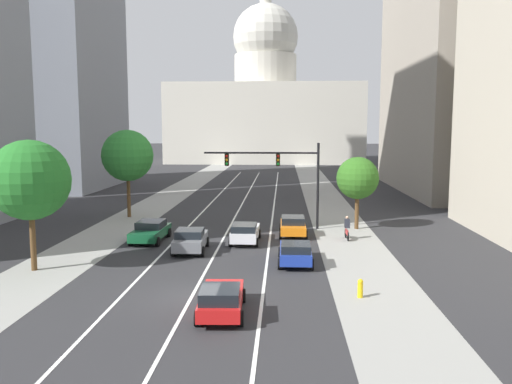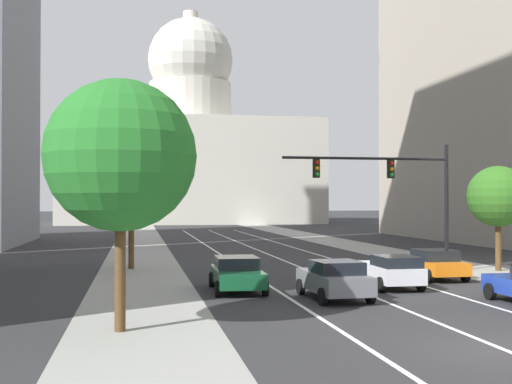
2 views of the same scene
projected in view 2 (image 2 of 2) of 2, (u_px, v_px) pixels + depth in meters
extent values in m
plane|color=#2B2B2D|center=(246.00, 246.00, 55.90)|extent=(400.00, 400.00, 0.00)
cube|color=gray|center=(140.00, 251.00, 49.38)|extent=(4.51, 130.00, 0.01)
cube|color=gray|center=(367.00, 248.00, 52.59)|extent=(4.51, 130.00, 0.01)
cube|color=white|center=(233.00, 262.00, 40.54)|extent=(0.16, 90.00, 0.01)
cube|color=white|center=(286.00, 261.00, 41.15)|extent=(0.16, 90.00, 0.01)
cube|color=white|center=(337.00, 260.00, 41.75)|extent=(0.16, 90.00, 0.01)
cube|color=beige|center=(190.00, 172.00, 115.32)|extent=(43.95, 22.49, 17.77)
cylinder|color=beige|center=(190.00, 103.00, 115.49)|extent=(14.34, 14.34, 6.88)
sphere|color=beige|center=(191.00, 60.00, 115.60)|extent=(14.94, 14.94, 14.94)
cylinder|color=beige|center=(191.00, 22.00, 115.70)|extent=(2.69, 2.69, 3.74)
cylinder|color=black|center=(490.00, 291.00, 25.12)|extent=(0.22, 0.64, 0.64)
cube|color=slate|center=(334.00, 282.00, 25.36)|extent=(2.02, 4.24, 0.70)
cube|color=black|center=(337.00, 267.00, 25.04)|extent=(1.78, 1.95, 0.49)
cylinder|color=black|center=(301.00, 287.00, 26.54)|extent=(0.25, 0.65, 0.64)
cylinder|color=black|center=(344.00, 285.00, 26.94)|extent=(0.25, 0.65, 0.64)
cylinder|color=black|center=(323.00, 297.00, 23.77)|extent=(0.25, 0.65, 0.64)
cylinder|color=black|center=(370.00, 295.00, 24.17)|extent=(0.25, 0.65, 0.64)
cube|color=silver|center=(388.00, 272.00, 28.75)|extent=(1.82, 4.28, 0.68)
cube|color=black|center=(396.00, 261.00, 27.85)|extent=(1.65, 2.12, 0.46)
cylinder|color=black|center=(359.00, 277.00, 30.03)|extent=(0.23, 0.64, 0.64)
cylinder|color=black|center=(395.00, 276.00, 30.32)|extent=(0.23, 0.64, 0.64)
cylinder|color=black|center=(381.00, 285.00, 27.18)|extent=(0.23, 0.64, 0.64)
cylinder|color=black|center=(421.00, 284.00, 27.47)|extent=(0.23, 0.64, 0.64)
cube|color=#14512D|center=(237.00, 276.00, 27.55)|extent=(2.03, 4.65, 0.62)
cube|color=black|center=(237.00, 262.00, 27.74)|extent=(1.81, 2.19, 0.50)
cylinder|color=black|center=(212.00, 280.00, 28.95)|extent=(0.24, 0.65, 0.64)
cylinder|color=black|center=(254.00, 279.00, 29.24)|extent=(0.24, 0.65, 0.64)
cylinder|color=black|center=(218.00, 289.00, 25.87)|extent=(0.24, 0.65, 0.64)
cylinder|color=black|center=(265.00, 288.00, 26.15)|extent=(0.24, 0.65, 0.64)
cube|color=orange|center=(434.00, 266.00, 31.90)|extent=(1.84, 4.15, 0.60)
cube|color=black|center=(435.00, 255.00, 31.77)|extent=(1.69, 2.01, 0.52)
cylinder|color=black|center=(404.00, 270.00, 33.11)|extent=(0.22, 0.64, 0.64)
cylinder|color=black|center=(438.00, 269.00, 33.44)|extent=(0.22, 0.64, 0.64)
cylinder|color=black|center=(429.00, 276.00, 30.34)|extent=(0.22, 0.64, 0.64)
cylinder|color=black|center=(465.00, 275.00, 30.67)|extent=(0.22, 0.64, 0.64)
cylinder|color=black|center=(447.00, 208.00, 34.85)|extent=(0.20, 0.20, 6.81)
cylinder|color=black|center=(366.00, 158.00, 34.08)|extent=(8.98, 0.14, 0.14)
cube|color=black|center=(391.00, 169.00, 34.31)|extent=(0.32, 0.28, 0.96)
sphere|color=red|center=(392.00, 163.00, 34.17)|extent=(0.20, 0.20, 0.20)
sphere|color=orange|center=(392.00, 169.00, 34.17)|extent=(0.20, 0.20, 0.20)
sphere|color=green|center=(392.00, 175.00, 34.16)|extent=(0.20, 0.20, 0.20)
cube|color=black|center=(316.00, 168.00, 33.59)|extent=(0.32, 0.28, 0.96)
sphere|color=red|center=(317.00, 162.00, 33.45)|extent=(0.20, 0.20, 0.20)
sphere|color=orange|center=(317.00, 168.00, 33.44)|extent=(0.20, 0.20, 0.20)
sphere|color=green|center=(317.00, 174.00, 33.44)|extent=(0.20, 0.20, 0.20)
cylinder|color=#51381E|center=(120.00, 270.00, 18.99)|extent=(0.32, 0.32, 3.57)
sphere|color=#236C25|center=(120.00, 155.00, 19.04)|extent=(4.46, 4.46, 4.46)
cylinder|color=#51381E|center=(131.00, 234.00, 36.54)|extent=(0.32, 0.32, 3.93)
sphere|color=#2C7B2F|center=(131.00, 170.00, 36.59)|extent=(4.56, 4.56, 4.56)
cylinder|color=#51381E|center=(498.00, 244.00, 35.57)|extent=(0.32, 0.32, 2.90)
sphere|color=#2E631D|center=(498.00, 196.00, 35.60)|extent=(3.33, 3.33, 3.33)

